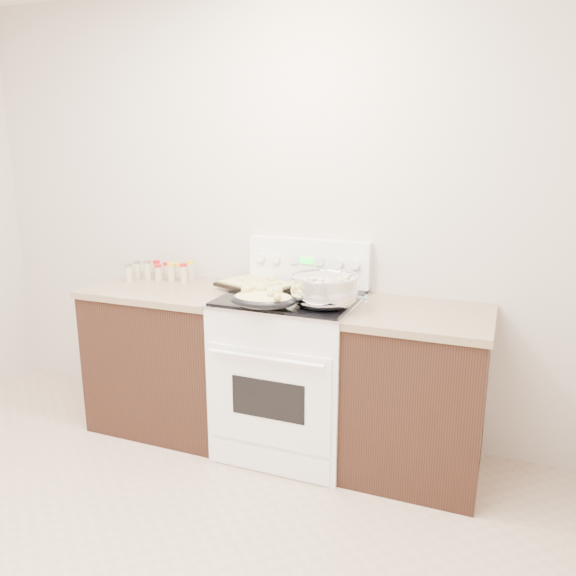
% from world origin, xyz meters
% --- Properties ---
extents(room_shell, '(4.10, 3.60, 2.75)m').
position_xyz_m(room_shell, '(0.00, 0.00, 1.70)').
color(room_shell, beige).
rests_on(room_shell, ground).
extents(counter_left, '(0.93, 0.67, 0.92)m').
position_xyz_m(counter_left, '(-0.48, 1.43, 0.46)').
color(counter_left, black).
rests_on(counter_left, ground).
extents(counter_right, '(0.73, 0.67, 0.92)m').
position_xyz_m(counter_right, '(1.08, 1.43, 0.46)').
color(counter_right, black).
rests_on(counter_right, ground).
extents(kitchen_range, '(0.78, 0.73, 1.22)m').
position_xyz_m(kitchen_range, '(0.35, 1.42, 0.49)').
color(kitchen_range, white).
rests_on(kitchen_range, ground).
extents(mixing_bowl, '(0.39, 0.39, 0.22)m').
position_xyz_m(mixing_bowl, '(0.58, 1.30, 1.03)').
color(mixing_bowl, silver).
rests_on(mixing_bowl, kitchen_range).
extents(roasting_pan, '(0.38, 0.28, 0.12)m').
position_xyz_m(roasting_pan, '(0.30, 1.14, 0.99)').
color(roasting_pan, black).
rests_on(roasting_pan, kitchen_range).
extents(baking_sheet, '(0.53, 0.45, 0.06)m').
position_xyz_m(baking_sheet, '(0.09, 1.53, 0.96)').
color(baking_sheet, black).
rests_on(baking_sheet, kitchen_range).
extents(wooden_spoon, '(0.11, 0.25, 0.04)m').
position_xyz_m(wooden_spoon, '(0.44, 1.39, 0.95)').
color(wooden_spoon, tan).
rests_on(wooden_spoon, kitchen_range).
extents(blue_ladle, '(0.22, 0.19, 0.09)m').
position_xyz_m(blue_ladle, '(0.63, 1.29, 0.97)').
color(blue_ladle, '#8DBED3').
rests_on(blue_ladle, kitchen_range).
extents(spice_jars, '(0.40, 0.24, 0.13)m').
position_xyz_m(spice_jars, '(-0.63, 1.57, 0.98)').
color(spice_jars, '#BFB28C').
rests_on(spice_jars, counter_left).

